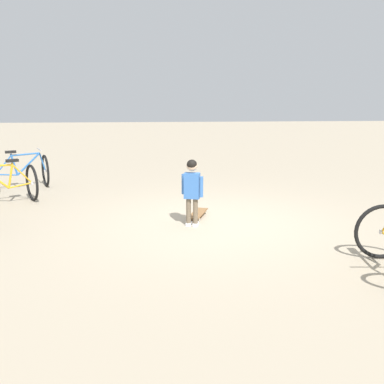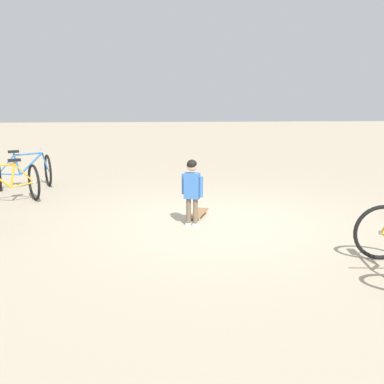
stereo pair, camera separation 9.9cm
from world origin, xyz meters
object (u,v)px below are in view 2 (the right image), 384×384
(bicycle_near, at_px, (6,184))
(skateboard, at_px, (198,214))
(bicycle_far, at_px, (24,171))
(child_person, at_px, (192,185))

(bicycle_near, bearing_deg, skateboard, -18.21)
(skateboard, height_order, bicycle_far, bicycle_far)
(skateboard, bearing_deg, bicycle_near, 161.79)
(skateboard, xyz_separation_m, bicycle_near, (-3.53, 1.16, 0.32))
(bicycle_near, xyz_separation_m, bicycle_far, (-0.09, 1.45, 0.00))
(bicycle_near, height_order, bicycle_far, same)
(bicycle_near, relative_size, bicycle_far, 1.02)
(bicycle_near, bearing_deg, bicycle_far, 93.69)
(child_person, distance_m, skateboard, 0.81)
(bicycle_far, bearing_deg, child_person, -42.08)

